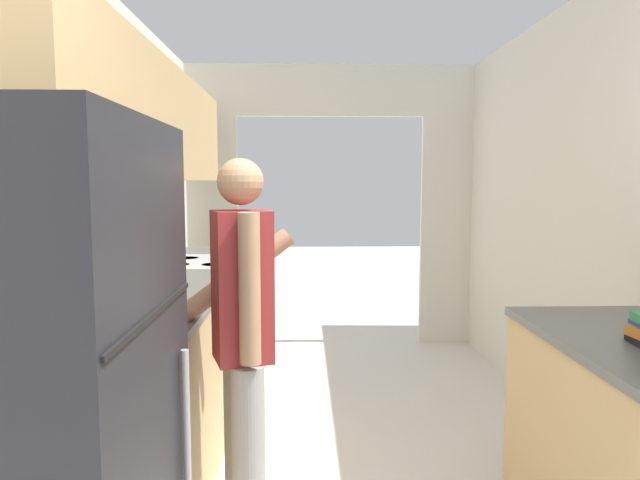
# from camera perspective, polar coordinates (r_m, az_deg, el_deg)

# --- Properties ---
(wall_left) EXTENTS (0.38, 6.71, 2.50)m
(wall_left) POSITION_cam_1_polar(r_m,az_deg,el_deg) (2.89, -21.92, 5.30)
(wall_left) COLOR silver
(wall_left) RESTS_ON ground_plane
(wall_far_with_doorway) EXTENTS (2.95, 0.06, 2.50)m
(wall_far_with_doorway) POSITION_cam_1_polar(r_m,az_deg,el_deg) (5.13, 1.01, 5.48)
(wall_far_with_doorway) COLOR silver
(wall_far_with_doorway) RESTS_ON ground_plane
(counter_left) EXTENTS (0.62, 3.15, 0.92)m
(counter_left) POSITION_cam_1_polar(r_m,az_deg,el_deg) (3.31, -14.85, -12.22)
(counter_left) COLOR tan
(counter_left) RESTS_ON ground_plane
(refrigerator) EXTENTS (0.72, 0.75, 1.63)m
(refrigerator) POSITION_cam_1_polar(r_m,az_deg,el_deg) (1.64, -28.24, -18.77)
(refrigerator) COLOR black
(refrigerator) RESTS_ON ground_plane
(range_oven) EXTENTS (0.66, 0.75, 1.06)m
(range_oven) POSITION_cam_1_polar(r_m,az_deg,el_deg) (4.18, -11.80, -8.24)
(range_oven) COLOR #B7B7BC
(range_oven) RESTS_ON ground_plane
(person) EXTENTS (0.50, 0.44, 1.57)m
(person) POSITION_cam_1_polar(r_m,az_deg,el_deg) (2.29, -7.74, -10.49)
(person) COLOR #9E9E9E
(person) RESTS_ON ground_plane
(knife) EXTENTS (0.04, 0.34, 0.02)m
(knife) POSITION_cam_1_polar(r_m,az_deg,el_deg) (4.73, -9.54, -0.87)
(knife) COLOR #B7B7BC
(knife) RESTS_ON counter_left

